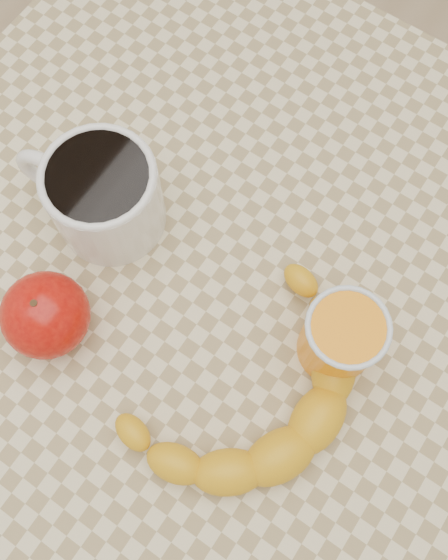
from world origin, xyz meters
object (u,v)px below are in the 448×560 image
Objects in this scene: orange_juice_glass at (341,338)px; banana at (247,392)px; table at (224,309)px; coffee_mug at (102,194)px; apple at (46,315)px.

banana is (-0.05, -0.09, -0.02)m from orange_juice_glass.
orange_juice_glass is at bearing 85.66° from banana.
table is 2.29× the size of banana.
table is 8.96× the size of orange_juice_glass.
banana is at bearing -18.99° from coffee_mug.
apple is (-0.12, -0.13, 0.12)m from table.
apple reaches higher than banana.
coffee_mug is 0.48× the size of banana.
banana is (0.20, 0.05, -0.02)m from apple.
banana is at bearing -44.90° from table.
table is 4.82× the size of coffee_mug.
banana is at bearing 14.02° from apple.
orange_juice_glass is 0.83× the size of apple.
table is at bearing 158.28° from banana.
orange_juice_glass is 0.10m from banana.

